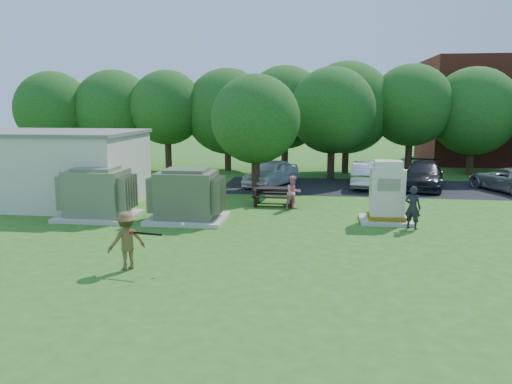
# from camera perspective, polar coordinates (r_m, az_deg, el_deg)

# --- Properties ---
(ground) EXTENTS (120.00, 120.00, 0.00)m
(ground) POSITION_cam_1_polar(r_m,az_deg,el_deg) (15.14, -1.98, -7.50)
(ground) COLOR #2D6619
(ground) RESTS_ON ground
(service_building) EXTENTS (10.00, 5.00, 3.20)m
(service_building) POSITION_cam_1_polar(r_m,az_deg,el_deg) (25.27, -24.62, 2.42)
(service_building) COLOR beige
(service_building) RESTS_ON ground
(service_building_roof) EXTENTS (10.20, 5.20, 0.15)m
(service_building_roof) POSITION_cam_1_polar(r_m,az_deg,el_deg) (25.13, -24.90, 6.20)
(service_building_roof) COLOR slate
(service_building_roof) RESTS_ON service_building
(parking_strip) EXTENTS (20.00, 6.00, 0.01)m
(parking_strip) POSITION_cam_1_polar(r_m,az_deg,el_deg) (28.48, 16.67, 0.44)
(parking_strip) COLOR #232326
(parking_strip) RESTS_ON ground
(transformer_left) EXTENTS (3.00, 2.40, 2.07)m
(transformer_left) POSITION_cam_1_polar(r_m,az_deg,el_deg) (21.04, -17.65, -0.25)
(transformer_left) COLOR beige
(transformer_left) RESTS_ON ground
(transformer_right) EXTENTS (3.00, 2.40, 2.07)m
(transformer_right) POSITION_cam_1_polar(r_m,az_deg,el_deg) (19.77, -7.88, -0.51)
(transformer_right) COLOR beige
(transformer_right) RESTS_ON ground
(generator_cabinet) EXTENTS (1.98, 1.62, 2.41)m
(generator_cabinet) POSITION_cam_1_polar(r_m,az_deg,el_deg) (19.98, 14.71, -0.38)
(generator_cabinet) COLOR beige
(generator_cabinet) RESTS_ON ground
(picnic_table) EXTENTS (1.87, 1.40, 0.80)m
(picnic_table) POSITION_cam_1_polar(r_m,az_deg,el_deg) (22.70, 2.09, -0.25)
(picnic_table) COLOR black
(picnic_table) RESTS_ON ground
(batter) EXTENTS (1.20, 1.14, 1.64)m
(batter) POSITION_cam_1_polar(r_m,az_deg,el_deg) (14.38, -14.57, -5.38)
(batter) COLOR brown
(batter) RESTS_ON ground
(person_by_generator) EXTENTS (0.70, 0.61, 1.61)m
(person_by_generator) POSITION_cam_1_polar(r_m,az_deg,el_deg) (19.19, 17.48, -1.71)
(person_by_generator) COLOR black
(person_by_generator) RESTS_ON ground
(person_at_picnic) EXTENTS (0.91, 0.87, 1.49)m
(person_at_picnic) POSITION_cam_1_polar(r_m,az_deg,el_deg) (21.73, 4.28, -0.08)
(person_at_picnic) COLOR pink
(person_at_picnic) RESTS_ON ground
(car_white) EXTENTS (3.27, 4.65, 1.47)m
(car_white) POSITION_cam_1_polar(r_m,az_deg,el_deg) (28.00, 1.74, 2.21)
(car_white) COLOR white
(car_white) RESTS_ON ground
(car_silver_a) EXTENTS (2.14, 4.54, 1.44)m
(car_silver_a) POSITION_cam_1_polar(r_m,az_deg,el_deg) (28.25, 12.65, 2.01)
(car_silver_a) COLOR #BABBBF
(car_silver_a) RESTS_ON ground
(car_dark) EXTENTS (3.06, 5.27, 1.44)m
(car_dark) POSITION_cam_1_polar(r_m,az_deg,el_deg) (28.69, 18.60, 1.84)
(car_dark) COLOR black
(car_dark) RESTS_ON ground
(car_silver_b) EXTENTS (3.75, 5.01, 1.26)m
(car_silver_b) POSITION_cam_1_polar(r_m,az_deg,el_deg) (29.43, 26.91, 1.30)
(car_silver_b) COLOR #A3A2A7
(car_silver_b) RESTS_ON ground
(batting_equipment) EXTENTS (1.58, 0.54, 0.28)m
(batting_equipment) POSITION_cam_1_polar(r_m,az_deg,el_deg) (13.99, -12.04, -4.48)
(batting_equipment) COLOR black
(batting_equipment) RESTS_ON ground
(tree_row) EXTENTS (41.30, 13.30, 7.30)m
(tree_row) POSITION_cam_1_polar(r_m,az_deg,el_deg) (32.74, 6.42, 9.30)
(tree_row) COLOR #47301E
(tree_row) RESTS_ON ground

